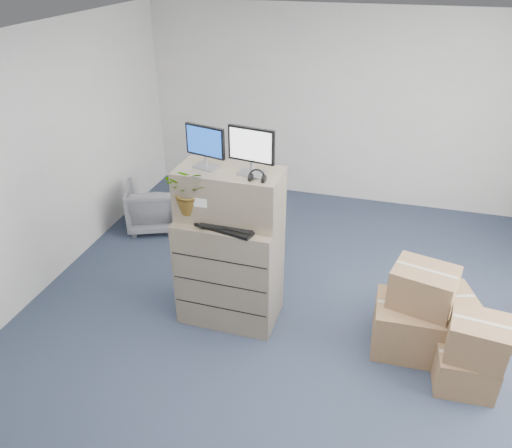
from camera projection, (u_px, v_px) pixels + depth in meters
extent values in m
plane|color=#242A41|center=(296.00, 348.00, 4.92)|extent=(7.00, 7.00, 0.00)
cube|color=silver|center=(350.00, 109.00, 7.17)|extent=(6.00, 0.02, 2.80)
cube|color=#84735B|center=(230.00, 269.00, 5.09)|extent=(1.01, 0.63, 1.16)
cube|color=#84735B|center=(230.00, 194.00, 4.73)|extent=(1.00, 0.52, 0.50)
cube|color=#99999E|center=(206.00, 167.00, 4.66)|extent=(0.25, 0.20, 0.01)
cylinder|color=#99999E|center=(206.00, 161.00, 4.63)|extent=(0.04, 0.04, 0.10)
cube|color=black|center=(205.00, 141.00, 4.53)|extent=(0.40, 0.13, 0.29)
cube|color=navy|center=(204.00, 142.00, 4.52)|extent=(0.36, 0.10, 0.25)
cube|color=#99999E|center=(251.00, 173.00, 4.52)|extent=(0.26, 0.21, 0.02)
cylinder|color=#99999E|center=(251.00, 167.00, 4.49)|extent=(0.04, 0.04, 0.11)
cube|color=black|center=(251.00, 145.00, 4.39)|extent=(0.44, 0.11, 0.32)
cube|color=silver|center=(250.00, 145.00, 4.38)|extent=(0.40, 0.08, 0.28)
torus|color=black|center=(257.00, 177.00, 4.38)|extent=(0.15, 0.02, 0.15)
cube|color=black|center=(227.00, 226.00, 4.67)|extent=(0.62, 0.36, 0.03)
ellipsoid|color=silver|center=(255.00, 229.00, 4.62)|extent=(0.11, 0.08, 0.04)
cylinder|color=#9A9EA2|center=(233.00, 205.00, 4.77)|extent=(0.08, 0.08, 0.28)
cube|color=silver|center=(224.00, 216.00, 4.85)|extent=(0.07, 0.06, 0.02)
cube|color=black|center=(223.00, 208.00, 4.81)|extent=(0.07, 0.04, 0.14)
cube|color=black|center=(270.00, 215.00, 4.82)|extent=(0.24, 0.19, 0.07)
cube|color=#43A5E5|center=(263.00, 207.00, 4.79)|extent=(0.30, 0.22, 0.10)
cylinder|color=#9AB18E|center=(193.00, 219.00, 4.81)|extent=(0.20, 0.20, 0.02)
cylinder|color=black|center=(193.00, 212.00, 4.77)|extent=(0.17, 0.17, 0.13)
imported|color=#1A5418|center=(191.00, 194.00, 4.68)|extent=(0.46, 0.50, 0.37)
imported|color=#5D5D62|center=(153.00, 204.00, 6.86)|extent=(0.88, 0.85, 0.70)
cube|color=brown|center=(413.00, 328.00, 4.80)|extent=(0.75, 0.59, 0.51)
cube|color=brown|center=(464.00, 371.00, 4.42)|extent=(0.52, 0.43, 0.37)
cube|color=brown|center=(440.00, 313.00, 5.05)|extent=(0.79, 0.75, 0.43)
cube|color=brown|center=(423.00, 287.00, 4.62)|extent=(0.65, 0.57, 0.39)
cube|color=brown|center=(477.00, 339.00, 4.25)|extent=(0.52, 0.48, 0.37)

